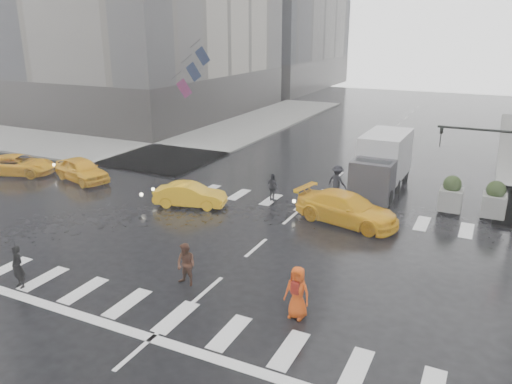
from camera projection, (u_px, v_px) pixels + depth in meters
The scene contains 17 objects.
ground at pixel (256, 248), 21.42m from camera, with size 120.00×120.00×0.00m, color black.
sidewalk_nw at pixel (145, 133), 44.43m from camera, with size 35.00×35.00×0.15m, color slate.
road_markings at pixel (256, 248), 21.42m from camera, with size 18.00×48.00×0.01m, color silver, non-canonical shape.
traffic_signal_pole at pixel (502, 156), 23.51m from camera, with size 4.45×0.42×4.50m.
planter_west at pixel (451, 194), 25.21m from camera, with size 1.10×1.10×1.80m.
planter_mid at pixel (494, 200), 24.38m from camera, with size 1.10×1.10×1.80m.
flag_cluster at pixel (191, 69), 41.70m from camera, with size 2.87×3.06×4.69m.
pedestrian_black at pixel (14, 246), 17.70m from camera, with size 1.12×1.14×2.43m.
pedestrian_brown at pixel (186, 265), 18.12m from camera, with size 0.79×0.61×1.62m, color #4C291B.
pedestrian_orange at pixel (297, 292), 16.04m from camera, with size 0.92×0.64×1.79m.
pedestrian_far_a at pixel (273, 188), 26.92m from camera, with size 0.90×0.55×1.53m, color black.
pedestrian_far_b at pixel (337, 182), 27.47m from camera, with size 1.19×0.66×1.84m, color black.
taxi_front at pixel (82, 170), 30.48m from camera, with size 1.71×4.24×1.45m, color #FCB20D.
taxi_mid at pixel (190, 195), 26.22m from camera, with size 1.31×3.76×1.24m, color #FCB20D.
taxi_rear at pixel (347, 209), 23.92m from camera, with size 2.07×4.49×1.48m, color #FCB20D.
taxi_far at pixel (18, 165), 31.85m from camera, with size 2.13×4.09×1.28m, color #FCB20D.
box_truck at pixel (382, 162), 28.38m from camera, with size 2.28×6.09×3.23m.
Camera 1 is at (8.55, -17.61, 9.02)m, focal length 35.00 mm.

